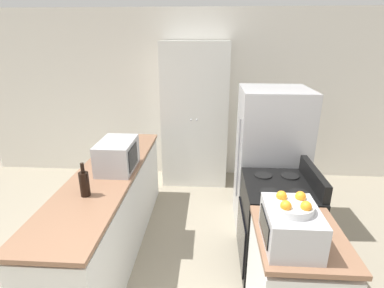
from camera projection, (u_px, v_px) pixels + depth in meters
wall_back at (198, 96)px, 4.74m from camera, size 7.00×0.06×2.60m
counter_left at (110, 213)px, 3.15m from camera, size 0.60×2.53×0.91m
counter_right at (293, 288)px, 2.20m from camera, size 0.60×0.72×0.91m
pantry_cabinet at (195, 115)px, 4.52m from camera, size 0.97×0.55×2.14m
stove at (276, 226)px, 2.89m from camera, size 0.66×0.73×1.07m
refrigerator at (270, 160)px, 3.49m from camera, size 0.77×0.72×1.66m
microwave at (117, 155)px, 3.02m from camera, size 0.34×0.50×0.30m
wine_bottle at (84, 183)px, 2.51m from camera, size 0.08×0.08×0.30m
toaster_oven at (291, 227)px, 1.92m from camera, size 0.34×0.43×0.26m
fruit_bowl at (293, 205)px, 1.85m from camera, size 0.26×0.26×0.10m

